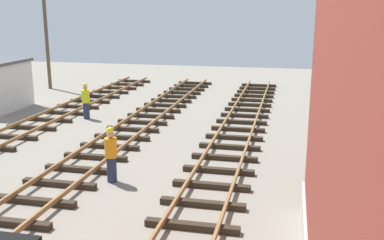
% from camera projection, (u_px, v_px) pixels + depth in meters
% --- Properties ---
extents(utility_pole_far, '(1.80, 0.24, 9.14)m').
position_uv_depth(utility_pole_far, '(45.00, 20.00, 31.22)').
color(utility_pole_far, brown).
rests_on(utility_pole_far, ground).
extents(track_worker_foreground, '(0.40, 0.40, 1.87)m').
position_uv_depth(track_worker_foreground, '(111.00, 155.00, 14.73)').
color(track_worker_foreground, '#262D4C').
rests_on(track_worker_foreground, ground).
extents(track_worker_distant, '(0.40, 0.40, 1.87)m').
position_uv_depth(track_worker_distant, '(86.00, 101.00, 23.28)').
color(track_worker_distant, '#262D4C').
rests_on(track_worker_distant, ground).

